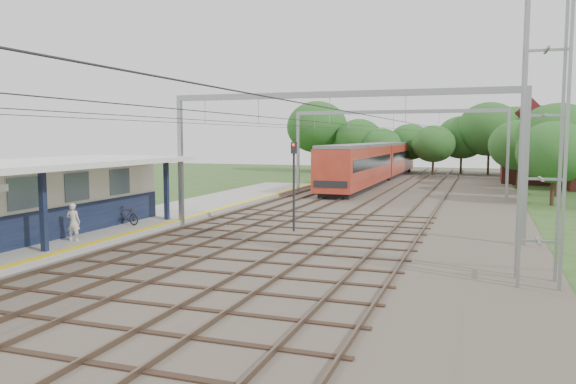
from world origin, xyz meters
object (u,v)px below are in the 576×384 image
at_px(signal_post, 294,175).
at_px(bicycle, 127,216).
at_px(person, 73,222).
at_px(train, 377,161).

bearing_deg(signal_post, bicycle, 177.22).
height_order(bicycle, signal_post, signal_post).
height_order(person, bicycle, person).
distance_m(bicycle, train, 36.26).
relative_size(train, signal_post, 8.45).
relative_size(bicycle, signal_post, 0.34).
xyz_separation_m(bicycle, signal_post, (8.22, 2.36, 2.11)).
height_order(person, signal_post, signal_post).
xyz_separation_m(train, signal_post, (1.85, -33.30, 0.67)).
xyz_separation_m(person, bicycle, (-0.51, 4.54, -0.36)).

